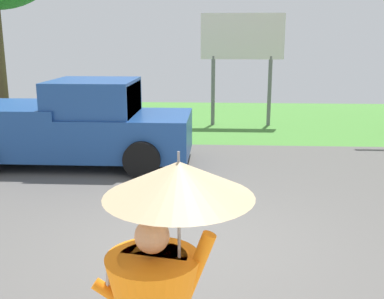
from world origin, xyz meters
TOP-DOWN VIEW (x-y plane):
  - ground_plane at (0.00, 2.95)m, footprint 40.00×22.00m
  - pickup_truck at (-2.81, 4.02)m, footprint 5.20×2.28m
  - roadside_billboard at (1.12, 8.88)m, footprint 2.60×0.12m

SIDE VIEW (x-z plane):
  - ground_plane at x=0.00m, z-range -0.15..0.05m
  - pickup_truck at x=-2.81m, z-range -0.07..1.81m
  - roadside_billboard at x=1.12m, z-range 0.80..4.30m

